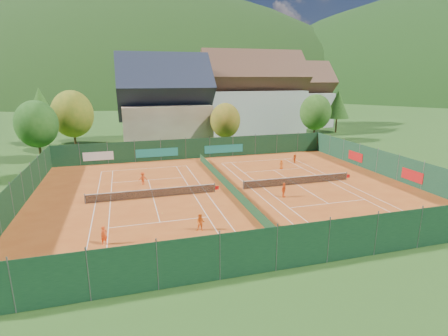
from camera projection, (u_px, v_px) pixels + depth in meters
ground at (229, 191)px, 37.26m from camera, size 600.00×600.00×0.00m
clay_pad at (229, 191)px, 37.25m from camera, size 40.00×32.00×0.01m
court_markings_left at (153, 198)px, 35.10m from camera, size 11.03×23.83×0.00m
court_markings_right at (297, 184)px, 39.40m from camera, size 11.03×23.83×0.00m
tennis_net_left at (155, 193)px, 35.02m from camera, size 13.30×0.10×1.02m
tennis_net_right at (298, 180)px, 39.31m from camera, size 13.30×0.10×1.02m
court_divider at (229, 186)px, 37.13m from camera, size 0.03×28.80×1.00m
fence_north at (195, 149)px, 51.62m from camera, size 40.00×0.10×3.00m
fence_south at (303, 245)px, 22.00m from camera, size 40.00×0.04×3.00m
fence_west at (18, 194)px, 31.51m from camera, size 0.04×32.00×3.00m
fence_east at (387, 164)px, 42.29m from camera, size 0.09×32.00×3.00m
chalet at (165, 106)px, 62.65m from camera, size 16.20×12.00×16.00m
hotel_block_a at (252, 98)px, 73.13m from camera, size 21.60×11.00×17.25m
hotel_block_b at (295, 99)px, 84.51m from camera, size 17.28×10.00×15.50m
tree_west_front at (37, 124)px, 48.57m from camera, size 5.72×5.72×8.69m
tree_west_mid at (72, 114)px, 55.04m from camera, size 6.44×6.44×9.78m
tree_west_back at (41, 107)px, 60.70m from camera, size 5.60×5.60×10.00m
tree_center at (225, 120)px, 58.11m from camera, size 5.01×5.01×7.60m
tree_east_front at (315, 112)px, 64.63m from camera, size 5.72×5.72×8.69m
tree_east_mid at (338, 104)px, 74.57m from camera, size 5.04×5.04×9.00m
tree_east_back at (287, 99)px, 79.69m from camera, size 7.15×7.15×10.86m
mountain_backdrop at (177, 145)px, 271.94m from camera, size 820.00×530.00×242.00m
ball_hopper at (394, 217)px, 28.89m from camera, size 0.34×0.34×0.80m
loose_ball_0 at (162, 213)px, 31.04m from camera, size 0.07×0.07×0.07m
loose_ball_1 at (339, 220)px, 29.57m from camera, size 0.07×0.07×0.07m
loose_ball_2 at (252, 180)px, 41.10m from camera, size 0.07×0.07×0.07m
player_left_near at (104, 235)px, 25.17m from camera, size 0.61×0.54×1.40m
player_left_mid at (201, 222)px, 27.39m from camera, size 0.82×0.72×1.43m
player_left_far at (143, 178)px, 39.14m from camera, size 0.98×0.59×1.47m
player_right_near at (284, 190)px, 35.05m from camera, size 0.91×0.86×1.52m
player_right_far_a at (281, 165)px, 45.71m from camera, size 0.67×0.50×1.24m
player_right_far_b at (295, 159)px, 49.04m from camera, size 1.10×1.05×1.25m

